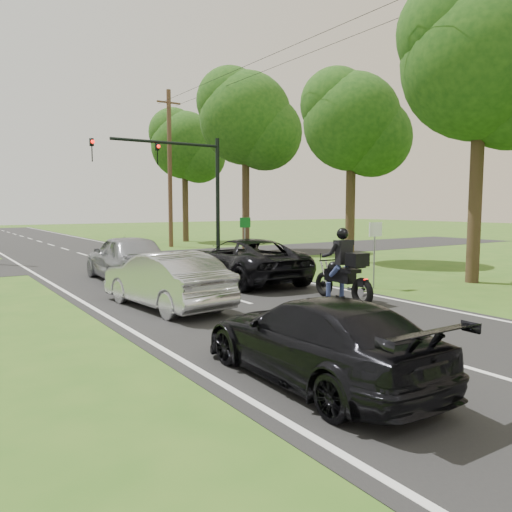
# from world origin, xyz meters

# --- Properties ---
(ground) EXTENTS (140.00, 140.00, 0.00)m
(ground) POSITION_xyz_m (0.00, 0.00, 0.00)
(ground) COLOR #305818
(ground) RESTS_ON ground
(road) EXTENTS (8.00, 100.00, 0.01)m
(road) POSITION_xyz_m (0.00, 10.00, 0.01)
(road) COLOR black
(road) RESTS_ON ground
(cross_road) EXTENTS (60.00, 7.00, 0.01)m
(cross_road) POSITION_xyz_m (0.00, 16.00, 0.01)
(cross_road) COLOR black
(cross_road) RESTS_ON ground
(motorcycle_rider) EXTENTS (0.69, 2.41, 2.07)m
(motorcycle_rider) POSITION_xyz_m (2.36, 1.92, 0.81)
(motorcycle_rider) COLOR black
(motorcycle_rider) RESTS_ON ground
(dark_suv) EXTENTS (2.89, 5.61, 1.51)m
(dark_suv) POSITION_xyz_m (2.00, 6.45, 0.77)
(dark_suv) COLOR black
(dark_suv) RESTS_ON road
(silver_sedan) EXTENTS (1.97, 4.53, 1.45)m
(silver_sedan) POSITION_xyz_m (-2.10, 3.84, 0.74)
(silver_sedan) COLOR #ABABB0
(silver_sedan) RESTS_ON road
(silver_suv) EXTENTS (2.19, 4.96, 1.66)m
(silver_suv) POSITION_xyz_m (-1.33, 8.97, 0.84)
(silver_suv) COLOR #999AA1
(silver_suv) RESTS_ON road
(dark_car_behind) EXTENTS (1.89, 4.43, 1.27)m
(dark_car_behind) POSITION_xyz_m (-2.45, -2.50, 0.65)
(dark_car_behind) COLOR black
(dark_car_behind) RESTS_ON road
(traffic_signal) EXTENTS (6.38, 0.44, 6.00)m
(traffic_signal) POSITION_xyz_m (3.34, 14.00, 4.14)
(traffic_signal) COLOR black
(traffic_signal) RESTS_ON ground
(utility_pole_far) EXTENTS (1.60, 0.28, 10.00)m
(utility_pole_far) POSITION_xyz_m (6.20, 22.00, 5.08)
(utility_pole_far) COLOR brown
(utility_pole_far) RESTS_ON ground
(sign_white) EXTENTS (0.55, 0.07, 2.12)m
(sign_white) POSITION_xyz_m (4.70, 2.98, 1.60)
(sign_white) COLOR slate
(sign_white) RESTS_ON ground
(sign_green) EXTENTS (0.55, 0.07, 2.12)m
(sign_green) POSITION_xyz_m (4.90, 10.98, 1.60)
(sign_green) COLOR slate
(sign_green) RESTS_ON ground
(tree_row_b) EXTENTS (5.60, 5.43, 10.06)m
(tree_row_b) POSITION_xyz_m (8.79, 1.76, 7.13)
(tree_row_b) COLOR #332316
(tree_row_b) RESTS_ON ground
(tree_row_c) EXTENTS (4.80, 4.65, 8.76)m
(tree_row_c) POSITION_xyz_m (9.75, 8.80, 6.23)
(tree_row_c) COLOR #332316
(tree_row_c) RESTS_ON ground
(tree_row_d) EXTENTS (5.76, 5.58, 10.45)m
(tree_row_d) POSITION_xyz_m (9.10, 16.76, 7.43)
(tree_row_d) COLOR #332316
(tree_row_d) RESTS_ON ground
(tree_row_e) EXTENTS (5.28, 5.12, 9.61)m
(tree_row_e) POSITION_xyz_m (9.48, 25.78, 6.83)
(tree_row_e) COLOR #332316
(tree_row_e) RESTS_ON ground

